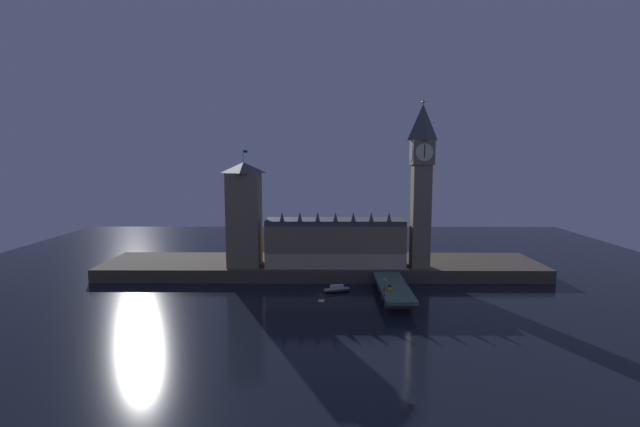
{
  "coord_description": "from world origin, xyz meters",
  "views": [
    {
      "loc": [
        0.79,
        -194.03,
        58.69
      ],
      "look_at": [
        -0.71,
        20.0,
        33.05
      ],
      "focal_mm": 26.0,
      "sensor_mm": 36.0,
      "label": 1
    }
  ],
  "objects_px": {
    "clock_tower": "(421,180)",
    "boat_upstream": "(337,290)",
    "car_northbound_trail": "(389,288)",
    "street_lamp_mid": "(407,275)",
    "pedestrian_near_rail": "(384,290)",
    "victoria_tower": "(244,214)",
    "street_lamp_near": "(385,285)",
    "pedestrian_mid_walk": "(404,280)"
  },
  "relations": [
    {
      "from": "street_lamp_near",
      "to": "clock_tower",
      "type": "bearing_deg",
      "value": 63.43
    },
    {
      "from": "victoria_tower",
      "to": "car_northbound_trail",
      "type": "xyz_separation_m",
      "value": [
        65.28,
        -40.5,
        -25.1
      ]
    },
    {
      "from": "clock_tower",
      "to": "pedestrian_mid_walk",
      "type": "relative_size",
      "value": 44.31
    },
    {
      "from": "boat_upstream",
      "to": "victoria_tower",
      "type": "bearing_deg",
      "value": 150.71
    },
    {
      "from": "clock_tower",
      "to": "pedestrian_mid_walk",
      "type": "bearing_deg",
      "value": -113.93
    },
    {
      "from": "clock_tower",
      "to": "boat_upstream",
      "type": "bearing_deg",
      "value": -152.03
    },
    {
      "from": "street_lamp_near",
      "to": "car_northbound_trail",
      "type": "bearing_deg",
      "value": 70.19
    },
    {
      "from": "victoria_tower",
      "to": "street_lamp_mid",
      "type": "relative_size",
      "value": 7.74
    },
    {
      "from": "victoria_tower",
      "to": "street_lamp_mid",
      "type": "bearing_deg",
      "value": -24.95
    },
    {
      "from": "car_northbound_trail",
      "to": "street_lamp_mid",
      "type": "xyz_separation_m",
      "value": [
        8.37,
        6.24,
        3.81
      ]
    },
    {
      "from": "car_northbound_trail",
      "to": "pedestrian_mid_walk",
      "type": "xyz_separation_m",
      "value": [
        7.97,
        10.58,
        0.2
      ]
    },
    {
      "from": "victoria_tower",
      "to": "street_lamp_near",
      "type": "height_order",
      "value": "victoria_tower"
    },
    {
      "from": "victoria_tower",
      "to": "boat_upstream",
      "type": "relative_size",
      "value": 4.25
    },
    {
      "from": "pedestrian_mid_walk",
      "to": "street_lamp_near",
      "type": "bearing_deg",
      "value": -120.03
    },
    {
      "from": "car_northbound_trail",
      "to": "pedestrian_mid_walk",
      "type": "bearing_deg",
      "value": 53.02
    },
    {
      "from": "clock_tower",
      "to": "pedestrian_near_rail",
      "type": "distance_m",
      "value": 62.02
    },
    {
      "from": "boat_upstream",
      "to": "street_lamp_mid",
      "type": "bearing_deg",
      "value": -17.68
    },
    {
      "from": "victoria_tower",
      "to": "street_lamp_mid",
      "type": "xyz_separation_m",
      "value": [
        73.65,
        -34.26,
        -21.29
      ]
    },
    {
      "from": "clock_tower",
      "to": "pedestrian_near_rail",
      "type": "relative_size",
      "value": 50.36
    },
    {
      "from": "victoria_tower",
      "to": "car_northbound_trail",
      "type": "height_order",
      "value": "victoria_tower"
    },
    {
      "from": "pedestrian_mid_walk",
      "to": "boat_upstream",
      "type": "height_order",
      "value": "pedestrian_mid_walk"
    },
    {
      "from": "car_northbound_trail",
      "to": "pedestrian_mid_walk",
      "type": "height_order",
      "value": "pedestrian_mid_walk"
    },
    {
      "from": "pedestrian_mid_walk",
      "to": "street_lamp_near",
      "type": "height_order",
      "value": "street_lamp_near"
    },
    {
      "from": "clock_tower",
      "to": "victoria_tower",
      "type": "bearing_deg",
      "value": 177.66
    },
    {
      "from": "car_northbound_trail",
      "to": "street_lamp_mid",
      "type": "height_order",
      "value": "street_lamp_mid"
    },
    {
      "from": "street_lamp_mid",
      "to": "boat_upstream",
      "type": "relative_size",
      "value": 0.55
    },
    {
      "from": "pedestrian_mid_walk",
      "to": "street_lamp_near",
      "type": "xyz_separation_m",
      "value": [
        -11.02,
        -19.06,
        3.43
      ]
    },
    {
      "from": "street_lamp_near",
      "to": "street_lamp_mid",
      "type": "distance_m",
      "value": 18.63
    },
    {
      "from": "pedestrian_mid_walk",
      "to": "street_lamp_mid",
      "type": "relative_size",
      "value": 0.24
    },
    {
      "from": "street_lamp_near",
      "to": "boat_upstream",
      "type": "relative_size",
      "value": 0.53
    },
    {
      "from": "clock_tower",
      "to": "street_lamp_near",
      "type": "height_order",
      "value": "clock_tower"
    },
    {
      "from": "pedestrian_near_rail",
      "to": "clock_tower",
      "type": "bearing_deg",
      "value": 60.84
    },
    {
      "from": "clock_tower",
      "to": "victoria_tower",
      "type": "height_order",
      "value": "clock_tower"
    },
    {
      "from": "pedestrian_mid_walk",
      "to": "clock_tower",
      "type": "bearing_deg",
      "value": 66.07
    },
    {
      "from": "clock_tower",
      "to": "street_lamp_near",
      "type": "distance_m",
      "value": 63.61
    },
    {
      "from": "clock_tower",
      "to": "pedestrian_mid_walk",
      "type": "height_order",
      "value": "clock_tower"
    },
    {
      "from": "pedestrian_near_rail",
      "to": "boat_upstream",
      "type": "distance_m",
      "value": 26.51
    },
    {
      "from": "car_northbound_trail",
      "to": "street_lamp_near",
      "type": "height_order",
      "value": "street_lamp_near"
    },
    {
      "from": "street_lamp_near",
      "to": "street_lamp_mid",
      "type": "bearing_deg",
      "value": 52.19
    },
    {
      "from": "boat_upstream",
      "to": "street_lamp_near",
      "type": "bearing_deg",
      "value": -53.57
    },
    {
      "from": "car_northbound_trail",
      "to": "street_lamp_mid",
      "type": "relative_size",
      "value": 0.63
    },
    {
      "from": "victoria_tower",
      "to": "car_northbound_trail",
      "type": "relative_size",
      "value": 12.29
    }
  ]
}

